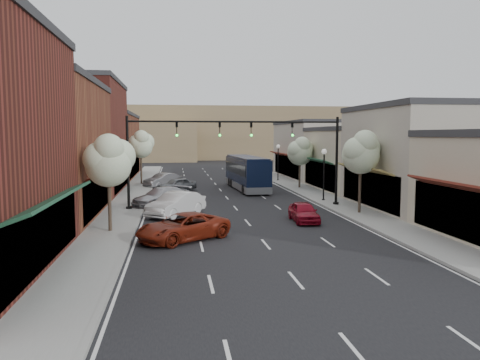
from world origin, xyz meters
name	(u,v)px	position (x,y,z in m)	size (l,w,h in m)	color
ground	(253,229)	(0.00, 0.00, 0.00)	(160.00, 160.00, 0.00)	black
sidewalk_left	(135,192)	(-8.40, 18.50, 0.07)	(2.80, 73.00, 0.15)	gray
sidewalk_right	(304,190)	(8.40, 18.50, 0.07)	(2.80, 73.00, 0.15)	gray
curb_left	(150,192)	(-7.00, 18.50, 0.07)	(0.25, 73.00, 0.17)	gray
curb_right	(291,190)	(7.00, 18.50, 0.07)	(0.25, 73.00, 0.17)	gray
bldg_left_midnear	(30,149)	(-14.23, 6.00, 4.66)	(10.14, 14.10, 9.40)	brown
bldg_left_midfar	(74,137)	(-14.24, 20.00, 5.40)	(10.14, 14.10, 10.90)	maroon
bldg_left_far	(100,146)	(-14.22, 36.00, 4.16)	(10.14, 18.10, 8.40)	brown
bldg_right_midnear	(418,157)	(13.72, 6.00, 3.91)	(9.14, 12.10, 7.90)	#A69E8E
bldg_right_midfar	(357,159)	(13.70, 18.00, 3.17)	(9.14, 12.10, 6.40)	#C0B298
bldg_right_far	(316,150)	(13.71, 32.00, 3.66)	(9.14, 16.10, 7.40)	#A69E8E
hill_far	(193,133)	(0.00, 90.00, 6.00)	(120.00, 30.00, 12.00)	#7A6647
hill_near	(79,142)	(-25.00, 78.00, 4.00)	(50.00, 20.00, 8.00)	#7A6647
signal_mast_right	(307,148)	(5.62, 8.00, 4.62)	(8.22, 0.46, 7.00)	black
signal_mast_left	(160,148)	(-5.62, 8.00, 4.62)	(8.22, 0.46, 7.00)	black
tree_right_near	(362,152)	(8.35, 3.94, 4.45)	(2.85, 2.65, 5.95)	#47382B
tree_right_far	(300,151)	(8.35, 19.94, 3.99)	(2.85, 2.65, 5.43)	#47382B
tree_left_near	(109,160)	(-8.25, -0.06, 4.22)	(2.85, 2.65, 5.69)	#47382B
tree_left_far	(141,144)	(-8.25, 25.94, 4.60)	(2.85, 2.65, 6.13)	#47382B
lamp_post_near	(324,166)	(7.80, 10.50, 3.01)	(0.44, 0.44, 4.44)	black
lamp_post_far	(278,156)	(7.80, 28.00, 3.01)	(0.44, 0.44, 4.44)	black
coach_bus	(247,172)	(2.70, 19.92, 1.78)	(3.10, 11.24, 3.40)	black
red_hatchback	(304,212)	(3.64, 1.82, 0.65)	(1.53, 3.79, 1.29)	maroon
parked_car_a	(183,227)	(-4.20, -2.47, 0.72)	(2.40, 5.20, 1.45)	maroon
parked_car_b	(176,204)	(-4.53, 5.23, 0.82)	(1.75, 5.00, 1.65)	silver
parked_car_c	(161,197)	(-5.67, 9.73, 0.75)	(2.10, 5.17, 1.50)	#ABABB0
parked_car_d	(177,185)	(-4.42, 19.32, 0.68)	(1.61, 4.01, 1.37)	slate
parked_car_e	(163,180)	(-5.88, 23.82, 0.74)	(1.56, 4.48, 1.48)	#929397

